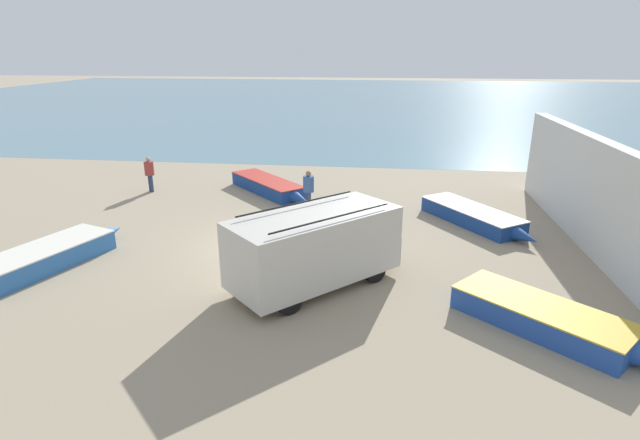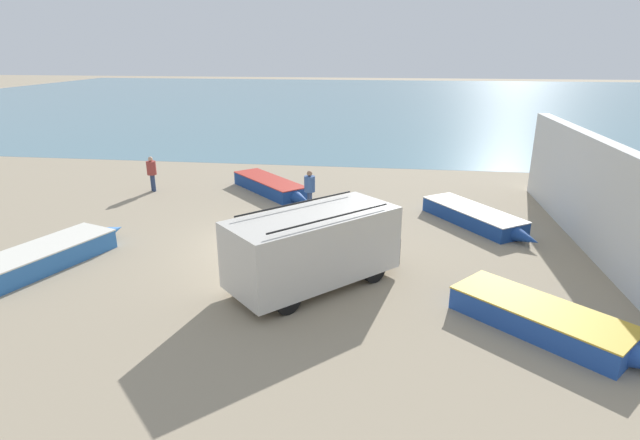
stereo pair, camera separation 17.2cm
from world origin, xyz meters
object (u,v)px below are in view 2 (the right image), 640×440
fishing_rowboat_1 (546,320)px  fisherman_0 (152,171)px  parked_van (314,246)px  fishing_rowboat_3 (48,255)px  fisherman_1 (310,187)px  fishing_rowboat_0 (476,217)px  fishing_rowboat_2 (271,186)px

fishing_rowboat_1 → fisherman_0: (-14.86, 10.47, 0.68)m
parked_van → fishing_rowboat_3: (-8.48, 0.29, -0.87)m
fisherman_0 → fisherman_1: size_ratio=0.97×
fishing_rowboat_1 → fishing_rowboat_3: bearing=-147.3°
fishing_rowboat_0 → parked_van: bearing=-77.0°
fishing_rowboat_0 → fishing_rowboat_2: size_ratio=1.05×
fisherman_0 → parked_van: bearing=86.9°
fishing_rowboat_3 → fisherman_1: (7.28, 6.48, 0.70)m
fishing_rowboat_1 → fisherman_0: bearing=-174.4°
fisherman_0 → fisherman_1: bearing=116.8°
fishing_rowboat_1 → fishing_rowboat_0: bearing=134.1°
fisherman_0 → fishing_rowboat_2: bearing=135.8°
fishing_rowboat_1 → fisherman_1: (-7.05, 8.50, 0.71)m
fishing_rowboat_2 → fisherman_0: 5.67m
fishing_rowboat_0 → fisherman_0: fisherman_0 is taller
parked_van → fisherman_1: bearing=54.9°
fishing_rowboat_3 → fisherman_1: fisherman_1 is taller
fishing_rowboat_2 → fisherman_0: (-5.61, -0.48, 0.68)m
parked_van → fishing_rowboat_1: 6.16m
fishing_rowboat_3 → fisherman_0: size_ratio=3.21×
fisherman_0 → fisherman_1: (7.82, -1.97, 0.03)m
parked_van → fishing_rowboat_1: size_ratio=1.10×
parked_van → fisherman_1: 6.88m
fishing_rowboat_0 → fishing_rowboat_2: 9.39m
fishing_rowboat_0 → fishing_rowboat_2: bearing=-145.2°
fishing_rowboat_0 → fishing_rowboat_2: fishing_rowboat_2 is taller
parked_van → fisherman_1: size_ratio=2.87×
fishing_rowboat_2 → fishing_rowboat_3: (-5.08, -8.93, 0.01)m
fishing_rowboat_2 → fisherman_0: size_ratio=2.82×
fishing_rowboat_1 → fishing_rowboat_2: size_ratio=0.95×
fishing_rowboat_0 → fishing_rowboat_1: bearing=-31.3°
fisherman_1 → fishing_rowboat_1: bearing=-74.9°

